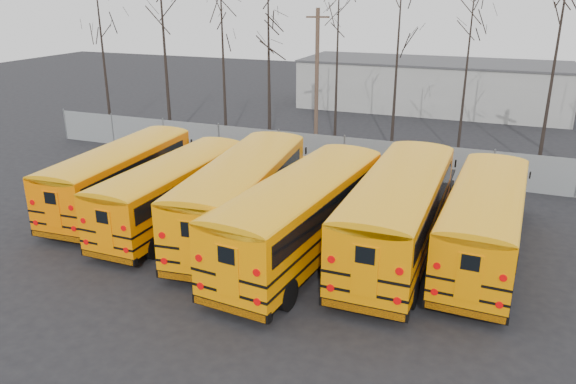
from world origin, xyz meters
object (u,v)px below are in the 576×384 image
at_px(utility_pole_left, 317,74).
at_px(bus_f, 485,215).
at_px(bus_a, 123,171).
at_px(bus_d, 304,208).
at_px(bus_b, 176,186).
at_px(bus_c, 244,189).
at_px(bus_e, 400,206).

bearing_deg(utility_pole_left, bus_f, -68.56).
distance_m(bus_a, bus_d, 9.93).
bearing_deg(bus_b, bus_f, 6.12).
distance_m(bus_a, bus_c, 6.66).
bearing_deg(bus_d, bus_a, 175.07).
relative_size(bus_f, utility_pole_left, 1.29).
relative_size(bus_d, bus_e, 1.00).
distance_m(bus_a, bus_b, 3.52).
relative_size(bus_c, utility_pole_left, 1.39).
distance_m(bus_b, bus_e, 9.68).
bearing_deg(utility_pole_left, bus_b, -108.92).
distance_m(bus_e, utility_pole_left, 18.56).
height_order(bus_b, bus_d, bus_d).
height_order(bus_b, utility_pole_left, utility_pole_left).
height_order(bus_d, bus_f, bus_d).
height_order(bus_f, utility_pole_left, utility_pole_left).
relative_size(bus_a, utility_pole_left, 1.26).
height_order(bus_c, utility_pole_left, utility_pole_left).
bearing_deg(bus_a, bus_b, -16.75).
bearing_deg(bus_f, bus_d, -159.36).
bearing_deg(bus_b, bus_d, -8.06).
bearing_deg(bus_c, bus_b, 178.04).
distance_m(bus_c, utility_pole_left, 16.80).
relative_size(bus_b, utility_pole_left, 1.23).
height_order(bus_a, utility_pole_left, utility_pole_left).
xyz_separation_m(bus_d, bus_f, (6.42, 2.17, -0.15)).
distance_m(bus_a, bus_e, 13.09).
height_order(bus_d, bus_e, bus_e).
xyz_separation_m(bus_b, bus_e, (9.66, 0.56, 0.25)).
relative_size(bus_e, utility_pole_left, 1.40).
bearing_deg(bus_c, bus_f, -0.38).
relative_size(bus_a, bus_e, 0.90).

